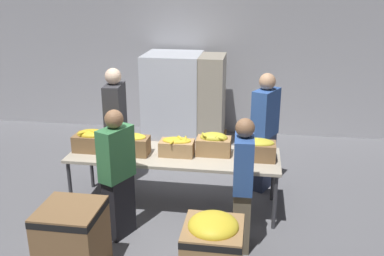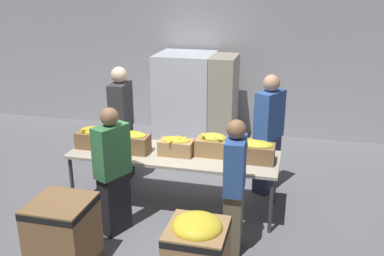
# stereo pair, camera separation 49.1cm
# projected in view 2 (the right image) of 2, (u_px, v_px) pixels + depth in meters

# --- Properties ---
(ground_plane) EXTENTS (30.00, 30.00, 0.00)m
(ground_plane) POSITION_uv_depth(u_px,v_px,m) (174.00, 205.00, 6.00)
(ground_plane) COLOR slate
(wall_back) EXTENTS (16.00, 0.08, 4.00)m
(wall_back) POSITION_uv_depth(u_px,v_px,m) (220.00, 34.00, 8.36)
(wall_back) COLOR #A8A8AD
(wall_back) RESTS_ON ground_plane
(sorting_table) EXTENTS (2.81, 0.88, 0.78)m
(sorting_table) POSITION_uv_depth(u_px,v_px,m) (174.00, 157.00, 5.76)
(sorting_table) COLOR #B2A893
(sorting_table) RESTS_ON ground_plane
(banana_box_0) EXTENTS (0.49, 0.32, 0.31)m
(banana_box_0) POSITION_uv_depth(u_px,v_px,m) (95.00, 137.00, 5.93)
(banana_box_0) COLOR olive
(banana_box_0) RESTS_ON sorting_table
(banana_box_1) EXTENTS (0.49, 0.27, 0.31)m
(banana_box_1) POSITION_uv_depth(u_px,v_px,m) (131.00, 142.00, 5.75)
(banana_box_1) COLOR olive
(banana_box_1) RESTS_ON sorting_table
(banana_box_2) EXTENTS (0.45, 0.31, 0.27)m
(banana_box_2) POSITION_uv_depth(u_px,v_px,m) (176.00, 146.00, 5.68)
(banana_box_2) COLOR tan
(banana_box_2) RESTS_ON sorting_table
(banana_box_3) EXTENTS (0.45, 0.28, 0.32)m
(banana_box_3) POSITION_uv_depth(u_px,v_px,m) (213.00, 144.00, 5.65)
(banana_box_3) COLOR #A37A4C
(banana_box_3) RESTS_ON sorting_table
(banana_box_4) EXTENTS (0.47, 0.31, 0.30)m
(banana_box_4) POSITION_uv_depth(u_px,v_px,m) (256.00, 151.00, 5.45)
(banana_box_4) COLOR olive
(banana_box_4) RESTS_ON sorting_table
(volunteer_0) EXTENTS (0.42, 0.53, 1.76)m
(volunteer_0) POSITION_uv_depth(u_px,v_px,m) (268.00, 135.00, 6.15)
(volunteer_0) COLOR #2D3856
(volunteer_0) RESTS_ON ground_plane
(volunteer_1) EXTENTS (0.23, 0.43, 1.58)m
(volunteer_1) POSITION_uv_depth(u_px,v_px,m) (234.00, 188.00, 4.77)
(volunteer_1) COLOR #6B604C
(volunteer_1) RESTS_ON ground_plane
(volunteer_2) EXTENTS (0.27, 0.50, 1.79)m
(volunteer_2) POSITION_uv_depth(u_px,v_px,m) (122.00, 125.00, 6.53)
(volunteer_2) COLOR black
(volunteer_2) RESTS_ON ground_plane
(volunteer_3) EXTENTS (0.37, 0.48, 1.61)m
(volunteer_3) POSITION_uv_depth(u_px,v_px,m) (113.00, 172.00, 5.13)
(volunteer_3) COLOR black
(volunteer_3) RESTS_ON ground_plane
(donation_bin_0) EXTENTS (0.63, 0.63, 0.78)m
(donation_bin_0) POSITION_uv_depth(u_px,v_px,m) (63.00, 232.00, 4.60)
(donation_bin_0) COLOR olive
(donation_bin_0) RESTS_ON ground_plane
(donation_bin_1) EXTENTS (0.59, 0.59, 0.81)m
(donation_bin_1) POSITION_uv_depth(u_px,v_px,m) (197.00, 250.00, 4.26)
(donation_bin_1) COLOR #A37A4C
(donation_bin_1) RESTS_ON ground_plane
(pallet_stack_0) EXTENTS (0.93, 0.93, 1.70)m
(pallet_stack_0) POSITION_uv_depth(u_px,v_px,m) (213.00, 101.00, 8.04)
(pallet_stack_0) COLOR olive
(pallet_stack_0) RESTS_ON ground_plane
(pallet_stack_1) EXTENTS (1.15, 1.15, 1.70)m
(pallet_stack_1) POSITION_uv_depth(u_px,v_px,m) (186.00, 98.00, 8.24)
(pallet_stack_1) COLOR olive
(pallet_stack_1) RESTS_ON ground_plane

